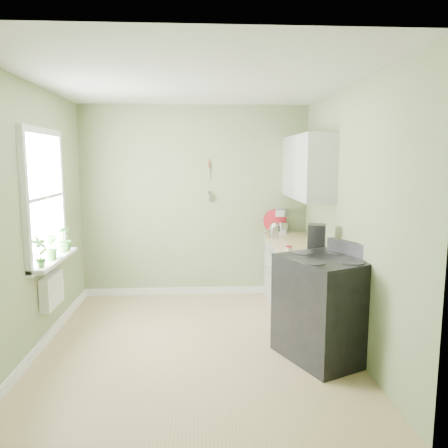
{
  "coord_description": "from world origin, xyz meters",
  "views": [
    {
      "loc": [
        0.05,
        -4.39,
        1.94
      ],
      "look_at": [
        0.34,
        0.55,
        1.21
      ],
      "focal_mm": 35.0,
      "sensor_mm": 36.0,
      "label": 1
    }
  ],
  "objects": [
    {
      "name": "stove",
      "position": [
        1.28,
        -0.34,
        0.51
      ],
      "size": [
        1.04,
        1.05,
        1.14
      ],
      "color": "black",
      "rests_on": "floor"
    },
    {
      "name": "floor",
      "position": [
        0.0,
        0.0,
        -0.01
      ],
      "size": [
        3.2,
        3.6,
        0.02
      ],
      "primitive_type": "cube",
      "color": "tan",
      "rests_on": "ground"
    },
    {
      "name": "wall_right",
      "position": [
        1.61,
        0.0,
        1.35
      ],
      "size": [
        0.02,
        3.6,
        2.7
      ],
      "primitive_type": "cube",
      "color": "#8A9868",
      "rests_on": "floor"
    },
    {
      "name": "red_tray",
      "position": [
        1.13,
        1.72,
        1.08
      ],
      "size": [
        0.34,
        0.11,
        0.34
      ],
      "primitive_type": "cylinder",
      "rotation": [
        1.45,
        0.0,
        0.16
      ],
      "color": "#A91823",
      "rests_on": "countertop"
    },
    {
      "name": "countertop",
      "position": [
        1.29,
        1.0,
        0.89
      ],
      "size": [
        0.64,
        1.6,
        0.04
      ],
      "primitive_type": "cube",
      "color": "tan",
      "rests_on": "base_cabinets"
    },
    {
      "name": "stand_mixer",
      "position": [
        1.24,
        1.74,
        1.07
      ],
      "size": [
        0.28,
        0.34,
        0.37
      ],
      "color": "#B2B2B7",
      "rests_on": "countertop"
    },
    {
      "name": "plant_b",
      "position": [
        -1.5,
        0.18,
        1.04
      ],
      "size": [
        0.18,
        0.19,
        0.28
      ],
      "primitive_type": "imported",
      "rotation": [
        0.0,
        0.0,
        2.11
      ],
      "color": "#346C24",
      "rests_on": "window_sill"
    },
    {
      "name": "ceiling",
      "position": [
        0.0,
        0.0,
        2.71
      ],
      "size": [
        3.2,
        3.6,
        0.02
      ],
      "primitive_type": "cube",
      "color": "white",
      "rests_on": "wall_back"
    },
    {
      "name": "wall_left",
      "position": [
        -1.61,
        0.0,
        1.35
      ],
      "size": [
        0.02,
        3.6,
        2.7
      ],
      "primitive_type": "cube",
      "color": "#8A9868",
      "rests_on": "floor"
    },
    {
      "name": "upper_cabinets",
      "position": [
        1.43,
        1.1,
        1.85
      ],
      "size": [
        0.35,
        1.4,
        0.8
      ],
      "primitive_type": "cube",
      "color": "silver",
      "rests_on": "wall_right"
    },
    {
      "name": "radiator",
      "position": [
        -1.54,
        0.25,
        0.55
      ],
      "size": [
        0.12,
        0.5,
        0.35
      ],
      "primitive_type": "cube",
      "color": "white",
      "rests_on": "wall_left"
    },
    {
      "name": "kettle",
      "position": [
        1.05,
        1.29,
        1.01
      ],
      "size": [
        0.2,
        0.12,
        0.21
      ],
      "color": "silver",
      "rests_on": "countertop"
    },
    {
      "name": "wall_utensils",
      "position": [
        0.2,
        1.78,
        1.56
      ],
      "size": [
        0.02,
        0.14,
        0.58
      ],
      "color": "tan",
      "rests_on": "wall_back"
    },
    {
      "name": "plant_c",
      "position": [
        -1.5,
        0.64,
        1.05
      ],
      "size": [
        0.23,
        0.23,
        0.29
      ],
      "primitive_type": "imported",
      "rotation": [
        0.0,
        0.0,
        4.05
      ],
      "color": "#346C24",
      "rests_on": "window_sill"
    },
    {
      "name": "window_sill",
      "position": [
        -1.51,
        0.3,
        0.88
      ],
      "size": [
        0.18,
        1.14,
        0.04
      ],
      "primitive_type": "cube",
      "color": "white",
      "rests_on": "wall_left"
    },
    {
      "name": "coffee_maker",
      "position": [
        1.35,
        0.3,
        1.07
      ],
      "size": [
        0.24,
        0.26,
        0.33
      ],
      "color": "black",
      "rests_on": "countertop"
    },
    {
      "name": "window",
      "position": [
        -1.58,
        0.3,
        1.55
      ],
      "size": [
        0.06,
        1.14,
        1.44
      ],
      "color": "white",
      "rests_on": "wall_left"
    },
    {
      "name": "jar",
      "position": [
        1.05,
        0.34,
        0.95
      ],
      "size": [
        0.07,
        0.07,
        0.08
      ],
      "color": "beige",
      "rests_on": "countertop"
    },
    {
      "name": "plant_a",
      "position": [
        -1.5,
        -0.14,
        1.06
      ],
      "size": [
        0.18,
        0.2,
        0.32
      ],
      "primitive_type": "imported",
      "rotation": [
        0.0,
        0.0,
        1.03
      ],
      "color": "#346C24",
      "rests_on": "window_sill"
    },
    {
      "name": "wall_back",
      "position": [
        0.0,
        1.81,
        1.35
      ],
      "size": [
        3.2,
        0.02,
        2.7
      ],
      "primitive_type": "cube",
      "color": "#8A9868",
      "rests_on": "floor"
    },
    {
      "name": "base_cabinets",
      "position": [
        1.3,
        1.0,
        0.43
      ],
      "size": [
        0.6,
        1.6,
        0.87
      ],
      "primitive_type": "cube",
      "color": "silver",
      "rests_on": "floor"
    }
  ]
}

